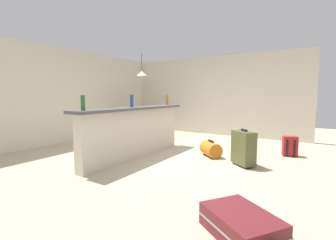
{
  "coord_description": "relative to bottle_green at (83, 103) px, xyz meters",
  "views": [
    {
      "loc": [
        -4.29,
        -2.73,
        1.28
      ],
      "look_at": [
        0.3,
        0.15,
        0.71
      ],
      "focal_mm": 25.55,
      "sensor_mm": 36.0,
      "label": 1
    }
  ],
  "objects": [
    {
      "name": "bottle_blue",
      "position": [
        1.24,
        0.05,
        0.0
      ],
      "size": [
        0.07,
        0.07,
        0.25
      ],
      "primitive_type": "cylinder",
      "color": "#284C89",
      "rests_on": "bar_countertop"
    },
    {
      "name": "bar_countertop",
      "position": [
        1.25,
        -0.03,
        -0.15
      ],
      "size": [
        2.96,
        0.4,
        0.05
      ],
      "primitive_type": "cube",
      "color": "#4C4C51",
      "rests_on": "partition_half_wall"
    },
    {
      "name": "dining_table",
      "position": [
        3.29,
        1.3,
        -0.51
      ],
      "size": [
        1.1,
        0.8,
        0.74
      ],
      "color": "#332319",
      "rests_on": "ground_plane"
    },
    {
      "name": "pendant_lamp",
      "position": [
        3.19,
        1.33,
        0.76
      ],
      "size": [
        0.34,
        0.34,
        0.71
      ],
      "color": "black"
    },
    {
      "name": "backpack_red",
      "position": [
        3.02,
        -2.72,
        -0.95
      ],
      "size": [
        0.3,
        0.32,
        0.42
      ],
      "color": "red",
      "rests_on": "ground_plane"
    },
    {
      "name": "wall_back",
      "position": [
        1.79,
        2.61,
        0.1
      ],
      "size": [
        6.6,
        0.1,
        2.5
      ],
      "primitive_type": "cube",
      "color": "beige",
      "rests_on": "ground_plane"
    },
    {
      "name": "wall_right",
      "position": [
        4.84,
        -0.14,
        0.1
      ],
      "size": [
        0.1,
        6.0,
        2.5
      ],
      "primitive_type": "cube",
      "color": "beige",
      "rests_on": "ground_plane"
    },
    {
      "name": "bottle_green",
      "position": [
        0.0,
        0.0,
        0.0
      ],
      "size": [
        0.07,
        0.07,
        0.24
      ],
      "primitive_type": "cylinder",
      "color": "#2D6B38",
      "rests_on": "bar_countertop"
    },
    {
      "name": "dining_chair_near_partition",
      "position": [
        3.26,
        0.74,
        -0.64
      ],
      "size": [
        0.41,
        0.41,
        0.93
      ],
      "color": "black",
      "rests_on": "ground_plane"
    },
    {
      "name": "bottle_amber",
      "position": [
        2.54,
        0.02,
        -0.0
      ],
      "size": [
        0.06,
        0.06,
        0.24
      ],
      "primitive_type": "cylinder",
      "color": "#9E661E",
      "rests_on": "bar_countertop"
    },
    {
      "name": "suitcase_upright_olive",
      "position": [
        1.8,
        -2.07,
        -0.82
      ],
      "size": [
        0.46,
        0.49,
        0.67
      ],
      "color": "#51562D",
      "rests_on": "ground_plane"
    },
    {
      "name": "suitcase_flat_maroon",
      "position": [
        -0.41,
        -2.64,
        -1.04
      ],
      "size": [
        0.8,
        0.87,
        0.22
      ],
      "color": "maroon",
      "rests_on": "ground_plane"
    },
    {
      "name": "partition_half_wall",
      "position": [
        1.25,
        -0.03,
        -0.66
      ],
      "size": [
        2.8,
        0.2,
        0.98
      ],
      "primitive_type": "cube",
      "color": "beige",
      "rests_on": "ground_plane"
    },
    {
      "name": "ground_plane",
      "position": [
        1.79,
        -0.44,
        -1.18
      ],
      "size": [
        13.0,
        13.0,
        0.05
      ],
      "primitive_type": "cube",
      "color": "#BCAD8E"
    },
    {
      "name": "duffel_bag_orange",
      "position": [
        2.12,
        -1.32,
        -1.0
      ],
      "size": [
        0.54,
        0.56,
        0.34
      ],
      "color": "orange",
      "rests_on": "ground_plane"
    }
  ]
}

